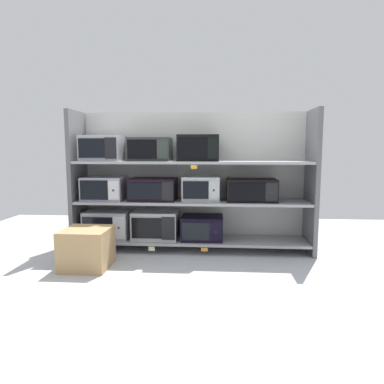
{
  "coord_description": "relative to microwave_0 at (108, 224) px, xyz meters",
  "views": [
    {
      "loc": [
        0.29,
        -4.07,
        1.21
      ],
      "look_at": [
        0.0,
        0.0,
        0.7
      ],
      "focal_mm": 32.32,
      "sensor_mm": 36.0,
      "label": 1
    }
  ],
  "objects": [
    {
      "name": "ground",
      "position": [
        1.03,
        -1.0,
        -0.31
      ],
      "size": [
        6.72,
        6.0,
        0.02
      ],
      "primitive_type": "cube",
      "color": "#B2B7BC"
    },
    {
      "name": "back_panel",
      "position": [
        1.03,
        0.28,
        0.53
      ],
      "size": [
        2.92,
        0.04,
        1.66
      ],
      "primitive_type": "cube",
      "color": "#B2B2AD",
      "rests_on": "ground"
    },
    {
      "name": "upright_left",
      "position": [
        -0.36,
        0.0,
        0.53
      ],
      "size": [
        0.05,
        0.52,
        1.66
      ],
      "primitive_type": "cube",
      "color": "#5B5B5E",
      "rests_on": "ground"
    },
    {
      "name": "upright_right",
      "position": [
        2.42,
        0.0,
        0.53
      ],
      "size": [
        0.05,
        0.52,
        1.66
      ],
      "primitive_type": "cube",
      "color": "#5B5B5E",
      "rests_on": "ground"
    },
    {
      "name": "shelf_0",
      "position": [
        1.03,
        0.0,
        -0.18
      ],
      "size": [
        2.72,
        0.52,
        0.03
      ],
      "primitive_type": "cube",
      "color": "#99999E",
      "rests_on": "ground"
    },
    {
      "name": "microwave_0",
      "position": [
        0.0,
        0.0,
        0.0
      ],
      "size": [
        0.54,
        0.39,
        0.33
      ],
      "color": "#9C9FA9",
      "rests_on": "shelf_0"
    },
    {
      "name": "microwave_1",
      "position": [
        0.59,
        0.0,
        0.0
      ],
      "size": [
        0.54,
        0.41,
        0.33
      ],
      "color": "#A4A6A9",
      "rests_on": "shelf_0"
    },
    {
      "name": "microwave_2",
      "position": [
        1.16,
        -0.0,
        -0.02
      ],
      "size": [
        0.49,
        0.42,
        0.28
      ],
      "color": "black",
      "rests_on": "shelf_0"
    },
    {
      "name": "price_tag_0",
      "position": [
        0.01,
        -0.26,
        -0.22
      ],
      "size": [
        0.05,
        0.0,
        0.05
      ],
      "primitive_type": "cube",
      "color": "beige"
    },
    {
      "name": "price_tag_1",
      "position": [
        0.59,
        -0.26,
        -0.22
      ],
      "size": [
        0.07,
        0.0,
        0.05
      ],
      "primitive_type": "cube",
      "color": "beige"
    },
    {
      "name": "price_tag_2",
      "position": [
        1.19,
        -0.26,
        -0.22
      ],
      "size": [
        0.08,
        0.0,
        0.04
      ],
      "primitive_type": "cube",
      "color": "orange"
    },
    {
      "name": "shelf_1",
      "position": [
        1.03,
        0.0,
        0.29
      ],
      "size": [
        2.72,
        0.52,
        0.03
      ],
      "primitive_type": "cube",
      "color": "#99999E"
    },
    {
      "name": "microwave_3",
      "position": [
        -0.03,
        -0.0,
        0.44
      ],
      "size": [
        0.48,
        0.43,
        0.28
      ],
      "color": "#999AAD",
      "rests_on": "shelf_1"
    },
    {
      "name": "microwave_4",
      "position": [
        0.57,
        0.0,
        0.44
      ],
      "size": [
        0.54,
        0.42,
        0.26
      ],
      "color": "black",
      "rests_on": "shelf_1"
    },
    {
      "name": "microwave_5",
      "position": [
        1.14,
        0.0,
        0.45
      ],
      "size": [
        0.44,
        0.34,
        0.29
      ],
      "color": "#B2B8B5",
      "rests_on": "shelf_1"
    },
    {
      "name": "microwave_6",
      "position": [
        1.73,
        -0.0,
        0.44
      ],
      "size": [
        0.58,
        0.38,
        0.26
      ],
      "color": "black",
      "rests_on": "shelf_1"
    },
    {
      "name": "shelf_2",
      "position": [
        1.03,
        0.0,
        0.76
      ],
      "size": [
        2.72,
        0.52,
        0.03
      ],
      "primitive_type": "cube",
      "color": "#99999E"
    },
    {
      "name": "microwave_7",
      "position": [
        -0.04,
        0.0,
        0.92
      ],
      "size": [
        0.47,
        0.42,
        0.3
      ],
      "color": "#A4A2AD",
      "rests_on": "shelf_2"
    },
    {
      "name": "microwave_8",
      "position": [
        0.54,
        -0.0,
        0.91
      ],
      "size": [
        0.49,
        0.38,
        0.27
      ],
      "color": "#2D342F",
      "rests_on": "shelf_2"
    },
    {
      "name": "microwave_9",
      "position": [
        1.11,
        -0.0,
        0.93
      ],
      "size": [
        0.48,
        0.42,
        0.3
      ],
      "color": "black",
      "rests_on": "shelf_2"
    },
    {
      "name": "price_tag_3",
      "position": [
        1.07,
        -0.26,
        0.72
      ],
      "size": [
        0.07,
        0.0,
        0.04
      ],
      "primitive_type": "cube",
      "color": "orange"
    },
    {
      "name": "shipping_carton",
      "position": [
        0.0,
        -0.71,
        -0.1
      ],
      "size": [
        0.46,
        0.46,
        0.4
      ],
      "primitive_type": "cube",
      "color": "tan",
      "rests_on": "ground"
    }
  ]
}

